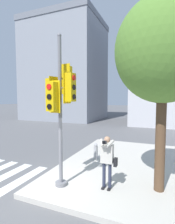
# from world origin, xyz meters

# --- Properties ---
(ground_plane) EXTENTS (160.00, 160.00, 0.00)m
(ground_plane) POSITION_xyz_m (0.00, 0.00, 0.00)
(ground_plane) COLOR #5B5B5E
(sidewalk_corner) EXTENTS (8.00, 8.00, 0.17)m
(sidewalk_corner) POSITION_xyz_m (3.50, 3.50, 0.08)
(sidewalk_corner) COLOR #BCB7AD
(sidewalk_corner) RESTS_ON ground_plane
(traffic_signal_pole) EXTENTS (1.14, 1.14, 5.07)m
(traffic_signal_pole) POSITION_xyz_m (0.59, 0.55, 3.19)
(traffic_signal_pole) COLOR slate
(traffic_signal_pole) RESTS_ON sidewalk_corner
(person_photographer) EXTENTS (0.58, 0.54, 1.74)m
(person_photographer) POSITION_xyz_m (2.11, 0.94, 1.21)
(person_photographer) COLOR black
(person_photographer) RESTS_ON sidewalk_corner
(street_tree) EXTENTS (2.95, 2.95, 6.07)m
(street_tree) POSITION_xyz_m (3.70, 1.47, 4.58)
(street_tree) COLOR brown
(street_tree) RESTS_ON sidewalk_corner
(fire_hydrant) EXTENTS (0.20, 0.26, 0.78)m
(fire_hydrant) POSITION_xyz_m (0.79, 3.48, 0.55)
(fire_hydrant) COLOR #99999E
(fire_hydrant) RESTS_ON sidewalk_corner
(building_left) EXTENTS (11.31, 9.42, 15.03)m
(building_left) POSITION_xyz_m (-10.19, 19.93, 7.53)
(building_left) COLOR gray
(building_left) RESTS_ON ground_plane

